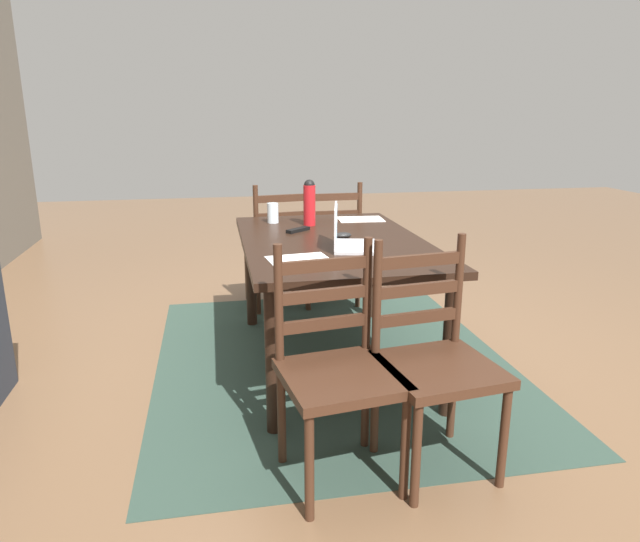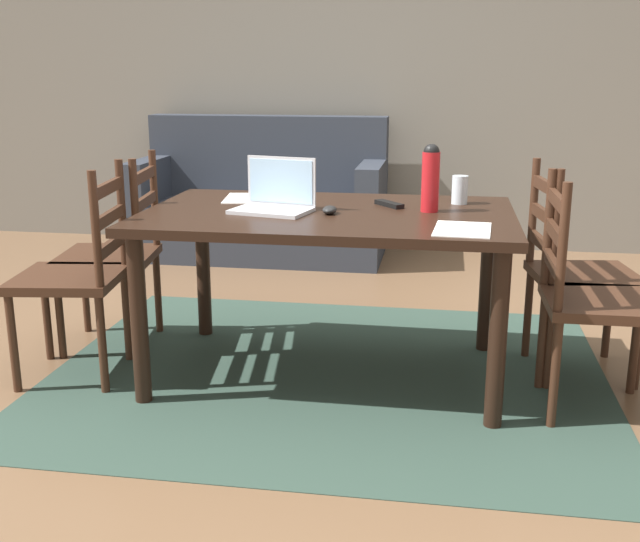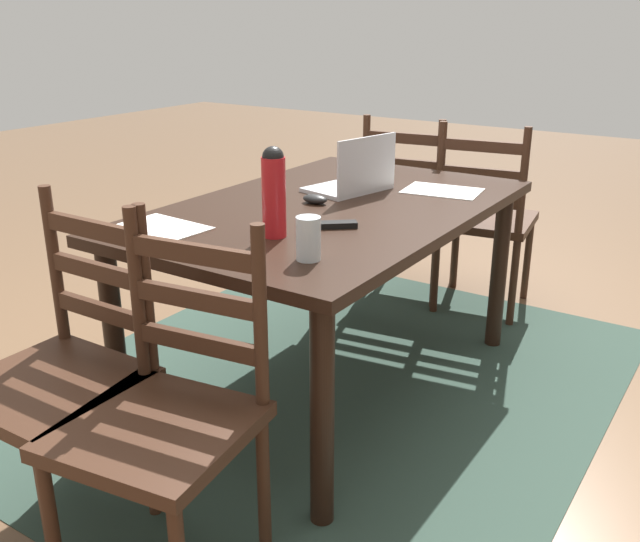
% 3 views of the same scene
% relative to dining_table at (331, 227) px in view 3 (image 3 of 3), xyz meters
% --- Properties ---
extents(ground_plane, '(14.00, 14.00, 0.00)m').
position_rel_dining_table_xyz_m(ground_plane, '(0.00, 0.00, -0.66)').
color(ground_plane, brown).
extents(area_rug, '(2.48, 2.05, 0.01)m').
position_rel_dining_table_xyz_m(area_rug, '(0.00, 0.00, -0.66)').
color(area_rug, '#2D4238').
rests_on(area_rug, ground).
extents(dining_table, '(1.58, 1.01, 0.75)m').
position_rel_dining_table_xyz_m(dining_table, '(0.00, 0.00, 0.00)').
color(dining_table, black).
rests_on(dining_table, ground).
extents(chair_left_near, '(0.49, 0.49, 0.95)m').
position_rel_dining_table_xyz_m(chair_left_near, '(-1.08, -0.20, -0.20)').
color(chair_left_near, '#3D2316').
rests_on(chair_left_near, ground).
extents(chair_right_far, '(0.50, 0.50, 0.95)m').
position_rel_dining_table_xyz_m(chair_right_far, '(1.08, 0.20, -0.20)').
color(chair_right_far, '#3D2316').
rests_on(chair_right_far, ground).
extents(chair_left_far, '(0.50, 0.50, 0.95)m').
position_rel_dining_table_xyz_m(chair_left_far, '(-1.08, 0.21, -0.20)').
color(chair_left_far, '#3D2316').
rests_on(chair_left_far, ground).
extents(chair_right_near, '(0.44, 0.44, 0.95)m').
position_rel_dining_table_xyz_m(chair_right_near, '(1.08, -0.20, -0.20)').
color(chair_right_near, '#3D2316').
rests_on(chair_right_near, ground).
extents(laptop, '(0.36, 0.29, 0.23)m').
position_rel_dining_table_xyz_m(laptop, '(-0.22, -0.03, 0.14)').
color(laptop, silver).
rests_on(laptop, dining_table).
extents(water_bottle, '(0.08, 0.08, 0.29)m').
position_rel_dining_table_xyz_m(water_bottle, '(0.43, 0.06, 0.24)').
color(water_bottle, red).
rests_on(water_bottle, dining_table).
extents(drinking_glass, '(0.07, 0.07, 0.13)m').
position_rel_dining_table_xyz_m(drinking_glass, '(0.56, 0.28, 0.15)').
color(drinking_glass, silver).
rests_on(drinking_glass, dining_table).
extents(computer_mouse, '(0.06, 0.10, 0.03)m').
position_rel_dining_table_xyz_m(computer_mouse, '(0.02, -0.06, 0.10)').
color(computer_mouse, black).
rests_on(computer_mouse, dining_table).
extents(tv_remote, '(0.14, 0.16, 0.02)m').
position_rel_dining_table_xyz_m(tv_remote, '(0.25, 0.16, 0.10)').
color(tv_remote, black).
rests_on(tv_remote, dining_table).
extents(paper_stack_left, '(0.25, 0.32, 0.00)m').
position_rel_dining_table_xyz_m(paper_stack_left, '(-0.42, 0.26, 0.09)').
color(paper_stack_left, white).
rests_on(paper_stack_left, dining_table).
extents(paper_stack_right, '(0.23, 0.31, 0.00)m').
position_rel_dining_table_xyz_m(paper_stack_right, '(0.56, -0.31, 0.09)').
color(paper_stack_right, white).
rests_on(paper_stack_right, dining_table).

